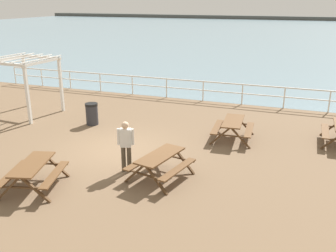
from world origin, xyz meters
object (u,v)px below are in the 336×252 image
(picnic_table_near_right, at_px, (233,125))
(picnic_table_near_left, at_px, (160,160))
(litter_bin, at_px, (92,114))
(lattice_pergola, at_px, (25,73))
(visitor, at_px, (126,143))
(picnic_table_far_left, at_px, (33,170))

(picnic_table_near_right, bearing_deg, picnic_table_near_left, 156.63)
(picnic_table_near_right, xyz_separation_m, litter_bin, (-6.10, -0.30, -0.10))
(picnic_table_near_left, relative_size, litter_bin, 2.19)
(lattice_pergola, bearing_deg, litter_bin, -1.26)
(picnic_table_near_right, height_order, lattice_pergola, lattice_pergola)
(picnic_table_near_left, relative_size, visitor, 1.25)
(lattice_pergola, bearing_deg, visitor, -25.84)
(lattice_pergola, bearing_deg, picnic_table_far_left, -45.67)
(picnic_table_near_left, distance_m, picnic_table_near_right, 4.34)
(picnic_table_far_left, height_order, visitor, visitor)
(picnic_table_near_right, relative_size, visitor, 1.15)
(picnic_table_far_left, height_order, litter_bin, litter_bin)
(litter_bin, bearing_deg, picnic_table_near_left, -39.01)
(picnic_table_near_right, bearing_deg, picnic_table_far_left, 138.04)
(picnic_table_far_left, height_order, lattice_pergola, lattice_pergola)
(picnic_table_far_left, bearing_deg, picnic_table_near_right, -53.81)
(picnic_table_far_left, bearing_deg, picnic_table_near_left, -75.81)
(lattice_pergola, height_order, litter_bin, lattice_pergola)
(picnic_table_far_left, distance_m, visitor, 2.81)
(picnic_table_far_left, distance_m, litter_bin, 5.87)
(picnic_table_near_left, xyz_separation_m, picnic_table_near_right, (1.41, 4.10, 0.00))
(visitor, xyz_separation_m, lattice_pergola, (-7.14, 4.04, 1.05))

